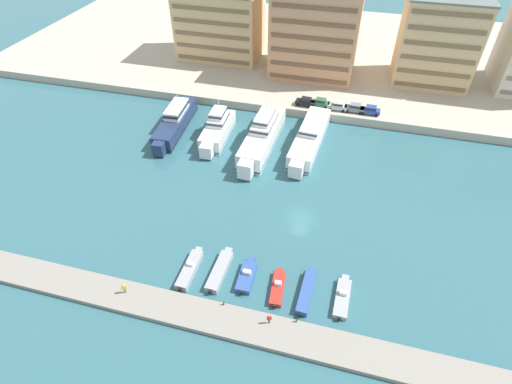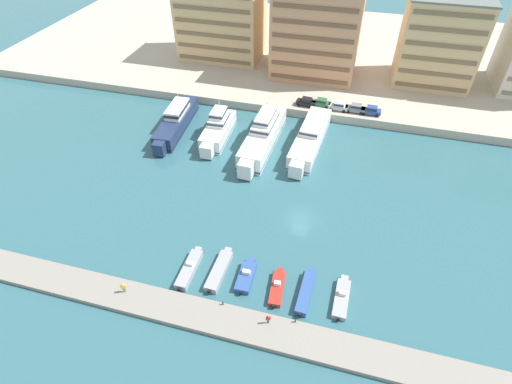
% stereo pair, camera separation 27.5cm
% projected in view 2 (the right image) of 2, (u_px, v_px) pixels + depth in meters
% --- Properties ---
extents(ground_plane, '(400.00, 400.00, 0.00)m').
position_uv_depth(ground_plane, '(301.00, 219.00, 63.20)').
color(ground_plane, '#336670').
extents(quay_promenade, '(180.00, 70.00, 1.80)m').
position_uv_depth(quay_promenade, '(344.00, 54.00, 109.78)').
color(quay_promenade, '#BCB29E').
rests_on(quay_promenade, ground).
extents(pier_dock, '(120.00, 4.45, 0.70)m').
position_uv_depth(pier_dock, '(271.00, 333.00, 48.32)').
color(pier_dock, gray).
rests_on(pier_dock, ground).
extents(yacht_navy_far_left, '(5.14, 20.08, 6.47)m').
position_uv_depth(yacht_navy_far_left, '(176.00, 121.00, 81.72)').
color(yacht_navy_far_left, navy).
rests_on(yacht_navy_far_left, ground).
extents(yacht_white_left, '(4.70, 15.27, 7.40)m').
position_uv_depth(yacht_white_left, '(218.00, 129.00, 79.24)').
color(yacht_white_left, white).
rests_on(yacht_white_left, ground).
extents(yacht_white_mid_left, '(5.32, 22.12, 7.97)m').
position_uv_depth(yacht_white_mid_left, '(263.00, 136.00, 76.92)').
color(yacht_white_mid_left, white).
rests_on(yacht_white_mid_left, ground).
extents(yacht_white_center_left, '(5.79, 22.20, 6.20)m').
position_uv_depth(yacht_white_center_left, '(310.00, 138.00, 77.28)').
color(yacht_white_center_left, white).
rests_on(yacht_white_center_left, ground).
extents(motorboat_grey_far_left, '(1.68, 7.49, 1.49)m').
position_uv_depth(motorboat_grey_far_left, '(190.00, 269.00, 55.29)').
color(motorboat_grey_far_left, '#9EA3A8').
rests_on(motorboat_grey_far_left, ground).
extents(motorboat_grey_left, '(1.96, 7.85, 0.99)m').
position_uv_depth(motorboat_grey_left, '(219.00, 270.00, 55.13)').
color(motorboat_grey_left, '#9EA3A8').
rests_on(motorboat_grey_left, ground).
extents(motorboat_blue_mid_left, '(2.17, 6.08, 1.41)m').
position_uv_depth(motorboat_blue_mid_left, '(246.00, 276.00, 54.45)').
color(motorboat_blue_mid_left, '#33569E').
rests_on(motorboat_blue_mid_left, ground).
extents(motorboat_red_center_left, '(2.05, 6.29, 1.31)m').
position_uv_depth(motorboat_red_center_left, '(277.00, 288.00, 53.09)').
color(motorboat_red_center_left, red).
rests_on(motorboat_red_center_left, ground).
extents(motorboat_blue_center, '(1.77, 7.62, 0.98)m').
position_uv_depth(motorboat_blue_center, '(306.00, 292.00, 52.49)').
color(motorboat_blue_center, '#33569E').
rests_on(motorboat_blue_center, ground).
extents(motorboat_grey_center_right, '(1.94, 7.01, 1.30)m').
position_uv_depth(motorboat_grey_center_right, '(342.00, 298.00, 51.94)').
color(motorboat_grey_center_right, '#9EA3A8').
rests_on(motorboat_grey_center_right, ground).
extents(car_black_far_left, '(4.24, 2.23, 1.80)m').
position_uv_depth(car_black_far_left, '(306.00, 102.00, 85.89)').
color(car_black_far_left, black).
rests_on(car_black_far_left, quay_promenade).
extents(car_green_left, '(4.20, 2.13, 1.80)m').
position_uv_depth(car_green_left, '(321.00, 103.00, 85.58)').
color(car_green_left, '#2D6642').
rests_on(car_green_left, quay_promenade).
extents(car_silver_mid_left, '(4.14, 2.01, 1.80)m').
position_uv_depth(car_silver_mid_left, '(338.00, 106.00, 84.52)').
color(car_silver_mid_left, '#B7BCC1').
rests_on(car_silver_mid_left, quay_promenade).
extents(car_grey_center_left, '(4.14, 1.99, 1.80)m').
position_uv_depth(car_grey_center_left, '(355.00, 108.00, 83.87)').
color(car_grey_center_left, slate).
rests_on(car_grey_center_left, quay_promenade).
extents(car_blue_center, '(4.13, 1.98, 1.80)m').
position_uv_depth(car_blue_center, '(371.00, 110.00, 83.18)').
color(car_blue_center, '#28428E').
rests_on(car_blue_center, quay_promenade).
extents(apartment_block_far_left, '(20.95, 13.75, 20.58)m').
position_uv_depth(apartment_block_far_left, '(221.00, 19.00, 100.59)').
color(apartment_block_far_left, '#E0BC84').
rests_on(apartment_block_far_left, quay_promenade).
extents(apartment_block_left, '(19.83, 16.32, 24.35)m').
position_uv_depth(apartment_block_left, '(318.00, 25.00, 92.00)').
color(apartment_block_left, tan).
rests_on(apartment_block_left, quay_promenade).
extents(apartment_block_mid_left, '(16.92, 13.62, 21.17)m').
position_uv_depth(apartment_block_mid_left, '(439.00, 40.00, 89.12)').
color(apartment_block_mid_left, '#E0BC84').
rests_on(apartment_block_mid_left, quay_promenade).
extents(pedestrian_near_edge, '(0.57, 0.38, 1.60)m').
position_uv_depth(pedestrian_near_edge, '(268.00, 319.00, 48.28)').
color(pedestrian_near_edge, '#4C515B').
rests_on(pedestrian_near_edge, pier_dock).
extents(pedestrian_mid_deck, '(0.57, 0.46, 1.73)m').
position_uv_depth(pedestrian_mid_deck, '(123.00, 287.00, 51.57)').
color(pedestrian_mid_deck, '#7A6B56').
rests_on(pedestrian_mid_deck, pier_dock).
extents(bollard_west, '(0.20, 0.20, 0.61)m').
position_uv_depth(bollard_west, '(223.00, 303.00, 50.62)').
color(bollard_west, '#2D2D33').
rests_on(bollard_west, pier_dock).
extents(bollard_west_mid, '(0.20, 0.20, 0.61)m').
position_uv_depth(bollard_west_mid, '(295.00, 321.00, 48.78)').
color(bollard_west_mid, '#2D2D33').
rests_on(bollard_west_mid, pier_dock).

